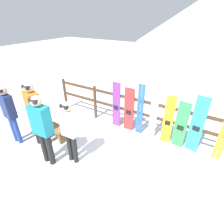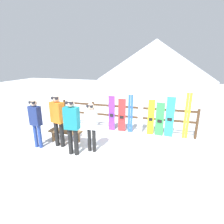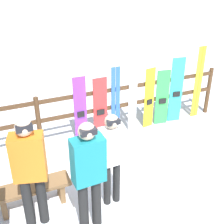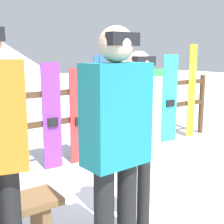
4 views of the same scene
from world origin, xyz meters
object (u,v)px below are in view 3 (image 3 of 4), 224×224
object	(u,v)px
ski_pair_blue	(116,102)
snowboard_cyan	(176,91)
person_orange	(30,167)
ski_pair_white	(133,97)
ski_pair_yellow	(198,83)
person_white	(112,153)
person_teal	(89,170)
snowboard_yellow	(149,99)
snowboard_green	(162,98)
snowboard_purple	(80,111)
snowboard_red	(100,109)
bench	(32,191)

from	to	relation	value
ski_pair_blue	snowboard_cyan	distance (m)	1.54
person_orange	ski_pair_white	bearing A→B (deg)	37.06
ski_pair_yellow	person_white	bearing A→B (deg)	-147.50
ski_pair_blue	ski_pair_white	world-z (taller)	ski_pair_white
person_orange	snowboard_cyan	xyz separation A→B (m)	(3.67, 1.91, -0.27)
person_teal	snowboard_yellow	xyz separation A→B (m)	(2.22, 2.28, -0.33)
snowboard_green	ski_pair_white	bearing A→B (deg)	179.73
ski_pair_blue	snowboard_green	xyz separation A→B (m)	(1.17, -0.00, -0.12)
person_white	snowboard_purple	size ratio (longest dim) A/B	1.10
ski_pair_blue	ski_pair_yellow	size ratio (longest dim) A/B	0.89
snowboard_red	ski_pair_blue	world-z (taller)	ski_pair_blue
snowboard_purple	ski_pair_yellow	world-z (taller)	ski_pair_yellow
bench	ski_pair_blue	size ratio (longest dim) A/B	0.77
ski_pair_white	snowboard_green	xyz separation A→B (m)	(0.76, -0.00, -0.17)
person_white	snowboard_yellow	distance (m)	2.61
ski_pair_yellow	person_orange	bearing A→B (deg)	-155.84
person_orange	ski_pair_yellow	bearing A→B (deg)	24.16
snowboard_red	person_white	bearing A→B (deg)	-105.76
ski_pair_blue	ski_pair_white	xyz separation A→B (m)	(0.41, 0.00, 0.04)
bench	ski_pair_yellow	bearing A→B (deg)	19.88
person_white	snowboard_green	size ratio (longest dim) A/B	1.22
ski_pair_white	bench	bearing A→B (deg)	-148.64
person_orange	snowboard_yellow	distance (m)	3.54
person_teal	person_white	world-z (taller)	person_teal
snowboard_red	ski_pair_yellow	size ratio (longest dim) A/B	0.79
bench	snowboard_yellow	world-z (taller)	snowboard_yellow
snowboard_red	snowboard_purple	bearing A→B (deg)	179.99
snowboard_purple	snowboard_yellow	xyz separation A→B (m)	(1.63, -0.00, -0.03)
ski_pair_white	snowboard_green	distance (m)	0.78
person_orange	ski_pair_blue	world-z (taller)	person_orange
snowboard_red	snowboard_cyan	size ratio (longest dim) A/B	0.88
snowboard_purple	snowboard_yellow	distance (m)	1.63
ski_pair_white	snowboard_green	bearing A→B (deg)	-0.27
ski_pair_yellow	snowboard_cyan	bearing A→B (deg)	-179.69
person_white	ski_pair_yellow	xyz separation A→B (m)	(3.05, 1.94, -0.08)
person_white	snowboard_yellow	size ratio (longest dim) A/B	1.14
person_teal	ski_pair_white	world-z (taller)	person_teal
snowboard_green	person_teal	bearing A→B (deg)	-138.39
bench	ski_pair_white	bearing A→B (deg)	31.36
snowboard_red	snowboard_yellow	world-z (taller)	snowboard_yellow
bench	snowboard_cyan	distance (m)	4.00
snowboard_yellow	snowboard_purple	bearing A→B (deg)	180.00
ski_pair_blue	person_orange	bearing A→B (deg)	-137.97
snowboard_purple	ski_pair_blue	world-z (taller)	ski_pair_blue
ski_pair_white	snowboard_purple	bearing A→B (deg)	-179.84
snowboard_purple	ski_pair_yellow	bearing A→B (deg)	0.07
snowboard_red	ski_pair_white	size ratio (longest dim) A/B	0.84
bench	snowboard_green	xyz separation A→B (m)	(3.29, 1.54, 0.36)
person_orange	person_white	xyz separation A→B (m)	(1.22, -0.03, -0.09)
person_white	ski_pair_blue	world-z (taller)	person_white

